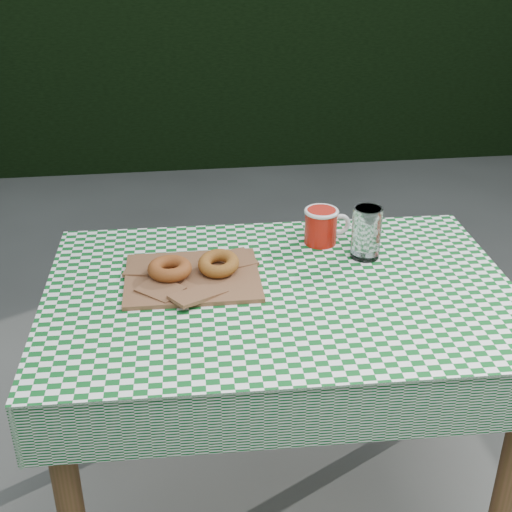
{
  "coord_description": "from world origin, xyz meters",
  "views": [
    {
      "loc": [
        -0.29,
        -1.51,
        1.6
      ],
      "look_at": [
        -0.09,
        0.05,
        0.79
      ],
      "focal_mm": 48.49,
      "sensor_mm": 36.0,
      "label": 1
    }
  ],
  "objects_px": {
    "paper_bag": "(192,276)",
    "coffee_mug": "(321,226)",
    "table": "(278,411)",
    "drinking_glass": "(366,233)"
  },
  "relations": [
    {
      "from": "paper_bag",
      "to": "coffee_mug",
      "type": "relative_size",
      "value": 1.9
    },
    {
      "from": "table",
      "to": "drinking_glass",
      "type": "bearing_deg",
      "value": 30.99
    },
    {
      "from": "table",
      "to": "coffee_mug",
      "type": "bearing_deg",
      "value": 59.41
    },
    {
      "from": "paper_bag",
      "to": "coffee_mug",
      "type": "xyz_separation_m",
      "value": [
        0.36,
        0.16,
        0.04
      ]
    },
    {
      "from": "table",
      "to": "paper_bag",
      "type": "relative_size",
      "value": 3.38
    },
    {
      "from": "table",
      "to": "drinking_glass",
      "type": "distance_m",
      "value": 0.53
    },
    {
      "from": "table",
      "to": "coffee_mug",
      "type": "distance_m",
      "value": 0.51
    },
    {
      "from": "table",
      "to": "paper_bag",
      "type": "height_order",
      "value": "paper_bag"
    },
    {
      "from": "coffee_mug",
      "to": "drinking_glass",
      "type": "distance_m",
      "value": 0.14
    },
    {
      "from": "paper_bag",
      "to": "coffee_mug",
      "type": "height_order",
      "value": "coffee_mug"
    }
  ]
}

